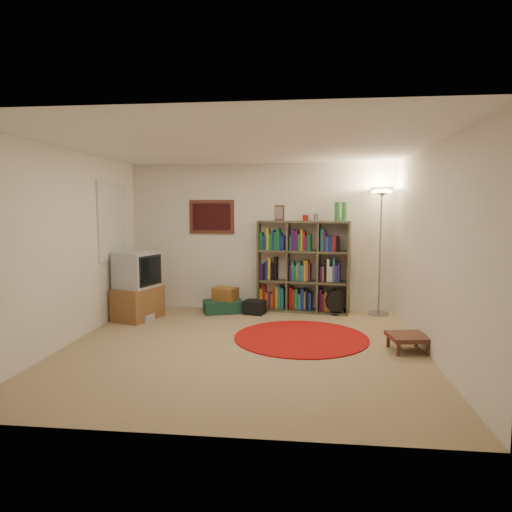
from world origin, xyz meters
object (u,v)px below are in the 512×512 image
at_px(tv_stand, 138,287).
at_px(suitcase, 223,306).
at_px(bookshelf, 302,268).
at_px(floor_lamp, 381,210).
at_px(side_table, 408,337).
at_px(floor_fan, 336,302).

relative_size(tv_stand, suitcase, 1.46).
bearing_deg(bookshelf, floor_lamp, 1.52).
distance_m(suitcase, side_table, 3.19).
bearing_deg(bookshelf, side_table, -49.54).
bearing_deg(floor_lamp, bookshelf, 173.19).
xyz_separation_m(bookshelf, tv_stand, (-2.57, -0.87, -0.23)).
bearing_deg(floor_fan, floor_lamp, -9.34).
xyz_separation_m(floor_lamp, side_table, (0.06, -1.94, -1.55)).
height_order(tv_stand, suitcase, tv_stand).
relative_size(bookshelf, floor_fan, 4.43).
bearing_deg(bookshelf, tv_stand, -152.88).
distance_m(tv_stand, side_table, 4.08).
xyz_separation_m(floor_fan, suitcase, (-1.88, -0.02, -0.11)).
relative_size(floor_lamp, side_table, 4.03).
bearing_deg(floor_lamp, tv_stand, -169.29).
height_order(bookshelf, floor_fan, bookshelf).
bearing_deg(suitcase, tv_stand, -175.06).
height_order(floor_fan, side_table, floor_fan).
bearing_deg(bookshelf, suitcase, -159.58).
relative_size(suitcase, side_table, 1.42).
height_order(floor_lamp, side_table, floor_lamp).
xyz_separation_m(floor_fan, side_table, (0.75, -1.83, -0.04)).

